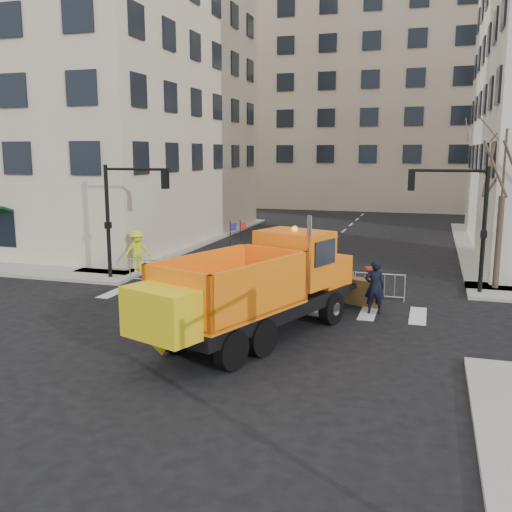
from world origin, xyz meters
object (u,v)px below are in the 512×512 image
(cop_a, at_px, (374,287))
(newspaper_box, at_px, (371,280))
(cop_c, at_px, (337,286))
(worker, at_px, (138,251))
(cop_b, at_px, (342,281))
(plow_truck, at_px, (255,286))

(cop_a, relative_size, newspaper_box, 1.84)
(cop_c, height_order, worker, worker)
(cop_a, height_order, cop_b, cop_a)
(worker, relative_size, newspaper_box, 1.86)
(worker, distance_m, newspaper_box, 11.46)
(cop_b, xyz_separation_m, worker, (-10.35, 1.92, 0.37))
(cop_a, distance_m, cop_c, 1.56)
(plow_truck, xyz_separation_m, worker, (-8.44, 7.74, -0.59))
(plow_truck, relative_size, cop_c, 6.15)
(cop_a, distance_m, worker, 12.33)
(cop_b, bearing_deg, newspaper_box, -148.42)
(cop_b, distance_m, cop_c, 1.20)
(cop_a, height_order, worker, worker)
(cop_a, distance_m, cop_b, 2.21)
(cop_b, height_order, cop_c, cop_c)
(cop_b, bearing_deg, worker, -19.43)
(cop_b, bearing_deg, cop_c, 79.48)
(cop_b, distance_m, worker, 10.54)
(cop_c, distance_m, newspaper_box, 2.36)
(cop_b, xyz_separation_m, newspaper_box, (1.05, 0.90, -0.10))
(cop_b, relative_size, cop_c, 0.94)
(cop_a, xyz_separation_m, cop_b, (-1.45, 1.65, -0.21))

